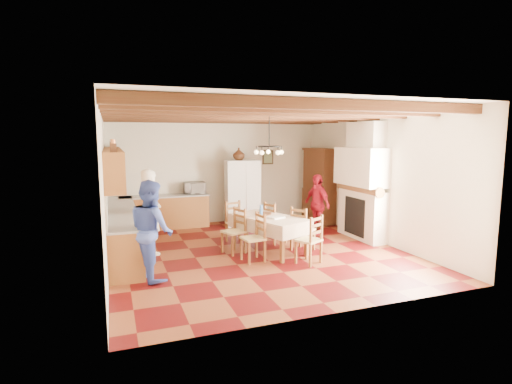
# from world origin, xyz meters

# --- Properties ---
(floor) EXTENTS (6.00, 6.50, 0.02)m
(floor) POSITION_xyz_m (0.00, 0.00, -0.01)
(floor) COLOR #460809
(floor) RESTS_ON ground
(ceiling) EXTENTS (6.00, 6.50, 0.02)m
(ceiling) POSITION_xyz_m (0.00, 0.00, 3.01)
(ceiling) COLOR white
(ceiling) RESTS_ON ground
(wall_back) EXTENTS (6.00, 0.02, 3.00)m
(wall_back) POSITION_xyz_m (0.00, 3.26, 1.50)
(wall_back) COLOR beige
(wall_back) RESTS_ON ground
(wall_front) EXTENTS (6.00, 0.02, 3.00)m
(wall_front) POSITION_xyz_m (0.00, -3.26, 1.50)
(wall_front) COLOR beige
(wall_front) RESTS_ON ground
(wall_left) EXTENTS (0.02, 6.50, 3.00)m
(wall_left) POSITION_xyz_m (-3.01, 0.00, 1.50)
(wall_left) COLOR beige
(wall_left) RESTS_ON ground
(wall_right) EXTENTS (0.02, 6.50, 3.00)m
(wall_right) POSITION_xyz_m (3.01, 0.00, 1.50)
(wall_right) COLOR beige
(wall_right) RESTS_ON ground
(ceiling_beams) EXTENTS (6.00, 6.30, 0.16)m
(ceiling_beams) POSITION_xyz_m (0.00, 0.00, 2.91)
(ceiling_beams) COLOR #3C180D
(ceiling_beams) RESTS_ON ground
(lower_cabinets_left) EXTENTS (0.60, 4.30, 0.86)m
(lower_cabinets_left) POSITION_xyz_m (-2.70, 1.05, 0.43)
(lower_cabinets_left) COLOR brown
(lower_cabinets_left) RESTS_ON ground
(lower_cabinets_back) EXTENTS (2.30, 0.60, 0.86)m
(lower_cabinets_back) POSITION_xyz_m (-1.55, 2.95, 0.43)
(lower_cabinets_back) COLOR brown
(lower_cabinets_back) RESTS_ON ground
(countertop_left) EXTENTS (0.62, 4.30, 0.04)m
(countertop_left) POSITION_xyz_m (-2.70, 1.05, 0.88)
(countertop_left) COLOR slate
(countertop_left) RESTS_ON lower_cabinets_left
(countertop_back) EXTENTS (2.34, 0.62, 0.04)m
(countertop_back) POSITION_xyz_m (-1.55, 2.95, 0.88)
(countertop_back) COLOR slate
(countertop_back) RESTS_ON lower_cabinets_back
(backsplash_left) EXTENTS (0.03, 4.30, 0.60)m
(backsplash_left) POSITION_xyz_m (-2.98, 1.05, 1.20)
(backsplash_left) COLOR beige
(backsplash_left) RESTS_ON ground
(backsplash_back) EXTENTS (2.30, 0.03, 0.60)m
(backsplash_back) POSITION_xyz_m (-1.55, 3.23, 1.20)
(backsplash_back) COLOR beige
(backsplash_back) RESTS_ON ground
(upper_cabinets) EXTENTS (0.35, 4.20, 0.70)m
(upper_cabinets) POSITION_xyz_m (-2.83, 1.05, 1.85)
(upper_cabinets) COLOR brown
(upper_cabinets) RESTS_ON ground
(fireplace) EXTENTS (0.56, 1.60, 2.80)m
(fireplace) POSITION_xyz_m (2.72, 0.20, 1.40)
(fireplace) COLOR beige
(fireplace) RESTS_ON ground
(wall_picture) EXTENTS (0.34, 0.03, 0.42)m
(wall_picture) POSITION_xyz_m (1.55, 3.23, 1.85)
(wall_picture) COLOR #332818
(wall_picture) RESTS_ON ground
(refrigerator) EXTENTS (1.00, 0.86, 1.82)m
(refrigerator) POSITION_xyz_m (0.55, 2.65, 0.91)
(refrigerator) COLOR white
(refrigerator) RESTS_ON floor
(hutch) EXTENTS (0.56, 1.20, 2.13)m
(hutch) POSITION_xyz_m (2.75, 2.23, 1.06)
(hutch) COLOR #3D2112
(hutch) RESTS_ON floor
(dining_table) EXTENTS (1.44, 1.93, 0.76)m
(dining_table) POSITION_xyz_m (0.26, -0.08, 0.67)
(dining_table) COLOR beige
(dining_table) RESTS_ON floor
(chandelier) EXTENTS (0.47, 0.47, 0.03)m
(chandelier) POSITION_xyz_m (0.26, -0.08, 2.25)
(chandelier) COLOR black
(chandelier) RESTS_ON ground
(chair_left_near) EXTENTS (0.44, 0.46, 0.96)m
(chair_left_near) POSITION_xyz_m (-0.30, -0.62, 0.48)
(chair_left_near) COLOR brown
(chair_left_near) RESTS_ON floor
(chair_left_far) EXTENTS (0.52, 0.53, 0.96)m
(chair_left_far) POSITION_xyz_m (-0.49, 0.06, 0.48)
(chair_left_far) COLOR brown
(chair_left_far) RESTS_ON floor
(chair_right_near) EXTENTS (0.56, 0.56, 0.96)m
(chair_right_near) POSITION_xyz_m (0.98, -0.26, 0.48)
(chair_right_near) COLOR brown
(chair_right_near) RESTS_ON floor
(chair_right_far) EXTENTS (0.50, 0.51, 0.96)m
(chair_right_far) POSITION_xyz_m (0.67, 0.54, 0.48)
(chair_right_far) COLOR brown
(chair_right_far) RESTS_ON floor
(chair_end_near) EXTENTS (0.56, 0.55, 0.96)m
(chair_end_near) POSITION_xyz_m (0.67, -1.11, 0.48)
(chair_end_near) COLOR brown
(chair_end_near) RESTS_ON floor
(chair_end_far) EXTENTS (0.51, 0.50, 0.96)m
(chair_end_far) POSITION_xyz_m (-0.16, 0.88, 0.48)
(chair_end_far) COLOR brown
(chair_end_far) RESTS_ON floor
(person_man) EXTENTS (0.59, 0.75, 1.79)m
(person_man) POSITION_xyz_m (-2.13, 0.60, 0.90)
(person_man) COLOR white
(person_man) RESTS_ON floor
(person_woman_blue) EXTENTS (0.88, 1.00, 1.73)m
(person_woman_blue) POSITION_xyz_m (-2.27, -0.94, 0.87)
(person_woman_blue) COLOR #3B50A6
(person_woman_blue) RESTS_ON floor
(person_woman_red) EXTENTS (0.53, 0.94, 1.52)m
(person_woman_red) POSITION_xyz_m (2.00, 0.99, 0.76)
(person_woman_red) COLOR maroon
(person_woman_red) RESTS_ON floor
(microwave) EXTENTS (0.59, 0.41, 0.32)m
(microwave) POSITION_xyz_m (-0.73, 2.95, 1.06)
(microwave) COLOR silver
(microwave) RESTS_ON countertop_back
(fridge_vase) EXTENTS (0.41, 0.41, 0.34)m
(fridge_vase) POSITION_xyz_m (0.46, 2.65, 1.99)
(fridge_vase) COLOR #3D2112
(fridge_vase) RESTS_ON refrigerator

